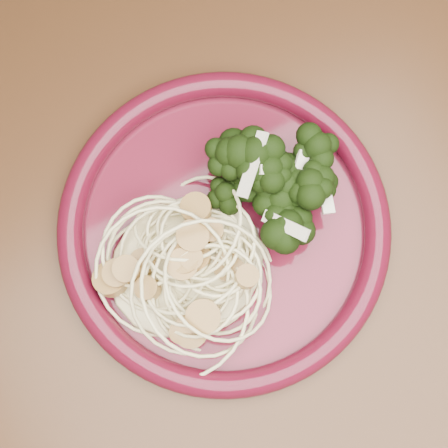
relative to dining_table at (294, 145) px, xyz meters
The scene contains 6 objects.
dining_table is the anchor object (origin of this frame).
dinner_plate 0.17m from the dining_table, 152.58° to the right, with size 0.33×0.33×0.02m.
spaghetti_pile 0.21m from the dining_table, 155.03° to the right, with size 0.12×0.11×0.03m, color beige.
scallop_cluster 0.23m from the dining_table, 155.03° to the right, with size 0.12×0.12×0.04m, color #A98141, non-canonical shape.
broccoli_pile 0.15m from the dining_table, 146.02° to the right, with size 0.08×0.13×0.05m, color black.
onion_garnish 0.18m from the dining_table, 146.02° to the right, with size 0.06×0.09×0.05m, color silver, non-canonical shape.
Camera 1 is at (-0.17, -0.15, 1.24)m, focal length 50.00 mm.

